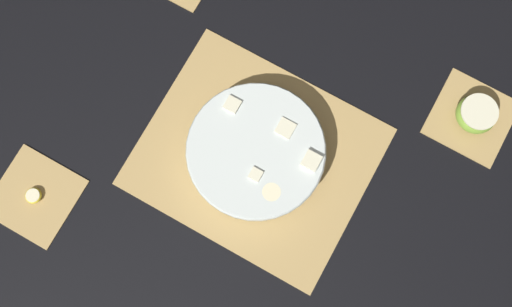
% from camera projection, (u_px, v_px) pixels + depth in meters
% --- Properties ---
extents(ground_plane, '(6.00, 6.00, 0.00)m').
position_uv_depth(ground_plane, '(256.00, 157.00, 1.10)').
color(ground_plane, black).
extents(bamboo_mat_center, '(0.41, 0.34, 0.01)m').
position_uv_depth(bamboo_mat_center, '(256.00, 156.00, 1.10)').
color(bamboo_mat_center, tan).
rests_on(bamboo_mat_center, ground_plane).
extents(coaster_mat_near_left, '(0.14, 0.14, 0.01)m').
position_uv_depth(coaster_mat_near_left, '(35.00, 196.00, 1.08)').
color(coaster_mat_near_left, tan).
rests_on(coaster_mat_near_left, ground_plane).
extents(coaster_mat_far_right, '(0.14, 0.14, 0.01)m').
position_uv_depth(coaster_mat_far_right, '(471.00, 118.00, 1.11)').
color(coaster_mat_far_right, tan).
rests_on(coaster_mat_far_right, ground_plane).
extents(fruit_salad_bowl, '(0.25, 0.25, 0.07)m').
position_uv_depth(fruit_salad_bowl, '(256.00, 153.00, 1.06)').
color(fruit_salad_bowl, silver).
rests_on(fruit_salad_bowl, bamboo_mat_center).
extents(apple_half, '(0.07, 0.07, 0.04)m').
position_uv_depth(apple_half, '(476.00, 114.00, 1.09)').
color(apple_half, '#7FAD38').
rests_on(apple_half, coaster_mat_far_right).
extents(banana_coin_single, '(0.03, 0.03, 0.01)m').
position_uv_depth(banana_coin_single, '(33.00, 196.00, 1.08)').
color(banana_coin_single, '#F4EABC').
rests_on(banana_coin_single, coaster_mat_near_left).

